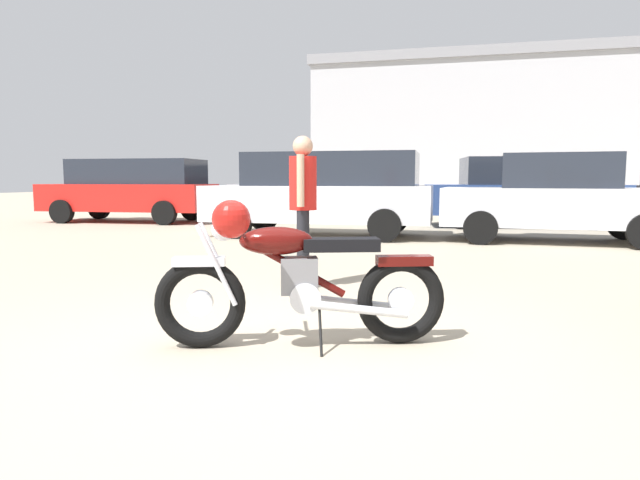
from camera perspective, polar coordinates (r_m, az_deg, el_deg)
The scene contains 9 objects.
ground_plane at distance 4.13m, azimuth -2.74°, elevation -10.59°, with size 80.00×80.00×0.00m, color tan.
vintage_motorcycle at distance 3.97m, azimuth -2.64°, elevation -3.96°, with size 1.98×1.00×1.07m.
bystander at distance 6.11m, azimuth -1.75°, elevation 4.58°, with size 0.30×0.45×1.66m.
dark_sedan_left at distance 16.58m, azimuth -18.61°, elevation 5.02°, with size 4.86×2.33×1.74m.
pale_sedan_back at distance 15.01m, azimuth 20.31°, elevation 4.86°, with size 4.94×2.60×1.74m.
silver_sedan_mid at distance 11.75m, azimuth 0.34°, elevation 4.98°, with size 4.81×2.21×1.74m.
red_hatchback_near at distance 19.17m, azimuth -2.69°, elevation 5.14°, with size 4.39×2.33×1.67m.
white_estate_far at distance 11.54m, azimuth 22.96°, elevation 3.95°, with size 4.21×1.95×1.67m.
industrial_building at distance 34.10m, azimuth 21.63°, elevation 10.28°, with size 24.65×11.38×17.24m.
Camera 1 is at (1.32, -3.72, 1.19)m, focal length 31.37 mm.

